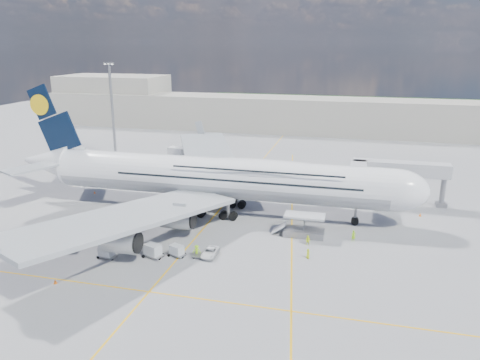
% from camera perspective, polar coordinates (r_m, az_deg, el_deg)
% --- Properties ---
extents(ground, '(300.00, 300.00, 0.00)m').
position_cam_1_polar(ground, '(78.88, -4.88, -6.37)').
color(ground, gray).
rests_on(ground, ground).
extents(taxi_line_main, '(0.25, 220.00, 0.01)m').
position_cam_1_polar(taxi_line_main, '(78.88, -4.88, -6.37)').
color(taxi_line_main, '#F4AF0C').
rests_on(taxi_line_main, ground).
extents(taxi_line_cross, '(120.00, 0.25, 0.01)m').
position_cam_1_polar(taxi_line_cross, '(62.29, -11.02, -13.23)').
color(taxi_line_cross, '#F4AF0C').
rests_on(taxi_line_cross, ground).
extents(taxi_line_diag, '(14.16, 99.06, 0.01)m').
position_cam_1_polar(taxi_line_diag, '(84.91, 6.35, -4.72)').
color(taxi_line_diag, '#F4AF0C').
rests_on(taxi_line_diag, ground).
extents(airliner, '(77.26, 79.15, 23.71)m').
position_cam_1_polar(airliner, '(85.49, -2.66, 0.37)').
color(airliner, white).
rests_on(airliner, ground).
extents(jet_bridge, '(18.80, 12.10, 8.50)m').
position_cam_1_polar(jet_bridge, '(92.74, 17.16, 0.92)').
color(jet_bridge, '#B7B7BC').
rests_on(jet_bridge, ground).
extents(cargo_loader, '(8.53, 3.20, 3.67)m').
position_cam_1_polar(cargo_loader, '(77.58, 7.70, -5.87)').
color(cargo_loader, silver).
rests_on(cargo_loader, ground).
extents(light_mast, '(3.00, 0.70, 25.50)m').
position_cam_1_polar(light_mast, '(131.63, -15.30, 8.33)').
color(light_mast, gray).
rests_on(light_mast, ground).
extents(terminal, '(180.00, 16.00, 12.00)m').
position_cam_1_polar(terminal, '(167.16, 5.79, 7.95)').
color(terminal, '#B2AD9E').
rests_on(terminal, ground).
extents(hangar, '(40.00, 22.00, 18.00)m').
position_cam_1_polar(hangar, '(194.33, -15.10, 9.55)').
color(hangar, '#B2AD9E').
rests_on(hangar, ground).
extents(tree_line, '(160.00, 6.00, 8.00)m').
position_cam_1_polar(tree_line, '(210.83, 18.60, 8.39)').
color(tree_line, '#193814').
rests_on(tree_line, ground).
extents(dolly_row_a, '(3.01, 1.90, 1.79)m').
position_cam_1_polar(dolly_row_a, '(72.16, -15.96, -8.41)').
color(dolly_row_a, gray).
rests_on(dolly_row_a, ground).
extents(dolly_row_b, '(3.04, 2.20, 1.73)m').
position_cam_1_polar(dolly_row_b, '(76.76, -20.46, -7.33)').
color(dolly_row_b, gray).
rests_on(dolly_row_b, ground).
extents(dolly_row_c, '(3.58, 2.72, 2.02)m').
position_cam_1_polar(dolly_row_c, '(70.81, -10.59, -8.42)').
color(dolly_row_c, gray).
rests_on(dolly_row_c, ground).
extents(dolly_back, '(3.12, 2.45, 0.41)m').
position_cam_1_polar(dolly_back, '(86.92, -14.01, -4.40)').
color(dolly_back, gray).
rests_on(dolly_back, ground).
extents(dolly_nose_far, '(3.06, 1.66, 0.45)m').
position_cam_1_polar(dolly_nose_far, '(69.92, -4.54, -9.18)').
color(dolly_nose_far, gray).
rests_on(dolly_nose_far, ground).
extents(dolly_nose_near, '(3.03, 2.35, 1.70)m').
position_cam_1_polar(dolly_nose_near, '(70.65, -7.73, -8.49)').
color(dolly_nose_near, gray).
rests_on(dolly_nose_near, ground).
extents(baggage_tug, '(2.62, 1.54, 1.54)m').
position_cam_1_polar(baggage_tug, '(81.87, -12.74, -5.35)').
color(baggage_tug, white).
rests_on(baggage_tug, ground).
extents(catering_truck_inner, '(5.98, 2.73, 3.47)m').
position_cam_1_polar(catering_truck_inner, '(110.27, -0.44, 1.27)').
color(catering_truck_inner, gray).
rests_on(catering_truck_inner, ground).
extents(catering_truck_outer, '(7.00, 4.07, 3.92)m').
position_cam_1_polar(catering_truck_outer, '(124.56, -7.39, 3.00)').
color(catering_truck_outer, gray).
rests_on(catering_truck_outer, ground).
extents(service_van, '(1.99, 4.24, 1.17)m').
position_cam_1_polar(service_van, '(70.30, -3.68, -8.79)').
color(service_van, white).
rests_on(service_van, ground).
extents(crew_nose, '(0.78, 0.64, 1.82)m').
position_cam_1_polar(crew_nose, '(77.08, 13.67, -6.64)').
color(crew_nose, '#9DE418').
rests_on(crew_nose, ground).
extents(crew_loader, '(0.97, 0.85, 1.67)m').
position_cam_1_polar(crew_loader, '(74.18, 8.28, -7.33)').
color(crew_loader, '#C8E317').
rests_on(crew_loader, ground).
extents(crew_wing, '(0.57, 1.18, 1.95)m').
position_cam_1_polar(crew_wing, '(80.10, -17.55, -6.01)').
color(crew_wing, '#D0F91A').
rests_on(crew_wing, ground).
extents(crew_van, '(0.81, 0.88, 1.51)m').
position_cam_1_polar(crew_van, '(70.09, 8.28, -8.86)').
color(crew_van, '#C7DF17').
rests_on(crew_van, ground).
extents(crew_tug, '(1.41, 1.12, 1.90)m').
position_cam_1_polar(crew_tug, '(70.00, -5.30, -8.62)').
color(crew_tug, '#9BE418').
rests_on(crew_tug, ground).
extents(cone_nose, '(0.50, 0.50, 0.64)m').
position_cam_1_polar(cone_nose, '(91.59, 21.11, -3.96)').
color(cone_nose, orange).
rests_on(cone_nose, ground).
extents(cone_wing_left_inner, '(0.42, 0.42, 0.53)m').
position_cam_1_polar(cone_wing_left_inner, '(98.91, -8.45, -1.55)').
color(cone_wing_left_inner, orange).
rests_on(cone_wing_left_inner, ground).
extents(cone_wing_left_outer, '(0.38, 0.38, 0.48)m').
position_cam_1_polar(cone_wing_left_outer, '(107.08, -5.58, -0.05)').
color(cone_wing_left_outer, orange).
rests_on(cone_wing_left_outer, ground).
extents(cone_wing_right_inner, '(0.38, 0.38, 0.48)m').
position_cam_1_polar(cone_wing_right_inner, '(82.35, -12.71, -5.55)').
color(cone_wing_right_inner, orange).
rests_on(cone_wing_right_inner, ground).
extents(cone_wing_right_outer, '(0.47, 0.47, 0.60)m').
position_cam_1_polar(cone_wing_right_outer, '(67.47, -21.61, -11.43)').
color(cone_wing_right_outer, orange).
rests_on(cone_wing_right_outer, ground).
extents(cone_tail, '(0.40, 0.40, 0.51)m').
position_cam_1_polar(cone_tail, '(102.83, -17.31, -1.44)').
color(cone_tail, orange).
rests_on(cone_tail, ground).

